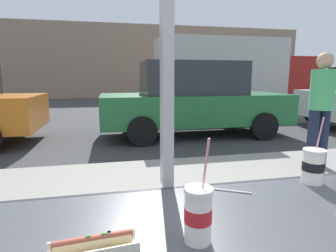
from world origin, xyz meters
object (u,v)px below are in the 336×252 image
at_px(soda_cup_left, 200,214).
at_px(hotdog_tray_near, 94,244).
at_px(soda_cup_right, 313,166).
at_px(parked_car_green, 194,99).
at_px(box_truck, 233,72).
at_px(pedestrian, 321,103).

bearing_deg(soda_cup_left, hotdog_tray_near, 177.54).
distance_m(soda_cup_right, hotdog_tray_near, 1.06).
bearing_deg(soda_cup_left, parked_car_green, 73.01).
distance_m(soda_cup_left, soda_cup_right, 0.77).
height_order(hotdog_tray_near, box_truck, box_truck).
distance_m(soda_cup_right, parked_car_green, 5.50).
height_order(soda_cup_right, box_truck, box_truck).
bearing_deg(soda_cup_right, soda_cup_left, -153.37).
height_order(hotdog_tray_near, parked_car_green, parked_car_green).
bearing_deg(hotdog_tray_near, parked_car_green, 70.11).
relative_size(soda_cup_right, hotdog_tray_near, 1.21).
xyz_separation_m(hotdog_tray_near, pedestrian, (2.97, 2.56, 0.12)).
relative_size(hotdog_tray_near, pedestrian, 0.16).
height_order(parked_car_green, box_truck, box_truck).
xyz_separation_m(soda_cup_left, pedestrian, (2.65, 2.57, 0.05)).
bearing_deg(hotdog_tray_near, box_truck, 63.16).
height_order(box_truck, pedestrian, box_truck).
relative_size(soda_cup_left, pedestrian, 0.20).
bearing_deg(pedestrian, soda_cup_right, -131.35).
bearing_deg(parked_car_green, pedestrian, -74.23).
distance_m(hotdog_tray_near, parked_car_green, 6.09).
relative_size(soda_cup_right, parked_car_green, 0.07).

